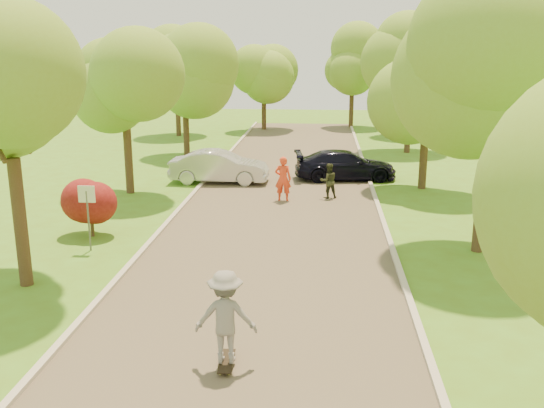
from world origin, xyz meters
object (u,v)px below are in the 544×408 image
(longboard, at_px, (227,361))
(skateboarder, at_px, (226,317))
(silver_sedan, at_px, (219,167))
(person_olive, at_px, (329,181))
(dark_sedan, at_px, (345,165))
(person_striped, at_px, (283,179))
(street_sign, at_px, (87,204))

(longboard, distance_m, skateboarder, 1.01)
(silver_sedan, distance_m, person_olive, 5.96)
(skateboarder, bearing_deg, person_olive, -101.18)
(dark_sedan, distance_m, person_striped, 5.39)
(silver_sedan, height_order, dark_sedan, silver_sedan)
(street_sign, distance_m, dark_sedan, 14.56)
(skateboarder, height_order, person_olive, skateboarder)
(dark_sedan, relative_size, skateboarder, 2.53)
(person_striped, bearing_deg, skateboarder, 92.82)
(silver_sedan, relative_size, skateboarder, 2.40)
(dark_sedan, bearing_deg, person_olive, 160.90)
(silver_sedan, bearing_deg, dark_sedan, -78.25)
(silver_sedan, bearing_deg, person_olive, -116.83)
(silver_sedan, bearing_deg, street_sign, 167.00)
(skateboarder, distance_m, person_olive, 14.85)
(skateboarder, height_order, person_striped, skateboarder)
(street_sign, xyz_separation_m, skateboarder, (5.59, -6.97, -0.44))
(street_sign, relative_size, person_striped, 1.12)
(person_olive, bearing_deg, silver_sedan, -41.61)
(person_striped, bearing_deg, longboard, 92.82)
(dark_sedan, bearing_deg, longboard, 163.77)
(skateboarder, bearing_deg, street_sign, -53.88)
(skateboarder, xyz_separation_m, person_olive, (2.21, 14.68, -0.35))
(longboard, height_order, person_olive, person_olive)
(dark_sedan, distance_m, skateboarder, 18.89)
(skateboarder, bearing_deg, silver_sedan, -82.56)
(dark_sedan, xyz_separation_m, skateboarder, (-3.06, -18.64, 0.40))
(person_striped, distance_m, person_olive, 2.06)
(street_sign, height_order, longboard, street_sign)
(longboard, bearing_deg, street_sign, -53.88)
(longboard, distance_m, person_olive, 14.86)
(silver_sedan, relative_size, person_striped, 2.46)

